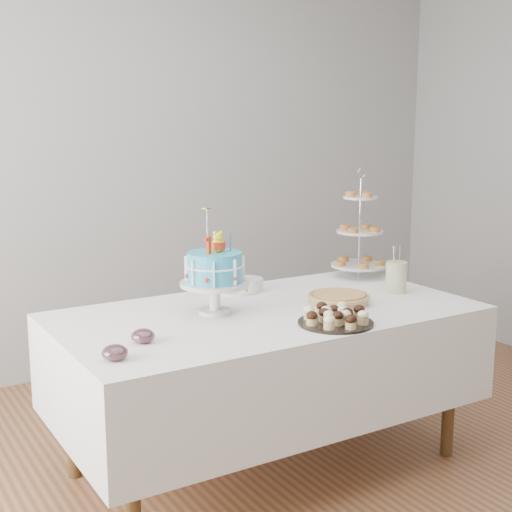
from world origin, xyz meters
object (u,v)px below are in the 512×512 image
table (267,357)px  tiered_stand (360,232)px  jam_bowl_b (143,336)px  utensil_pitcher (396,276)px  birthday_cake (215,285)px  jam_bowl_a (115,353)px  pie (339,298)px  pastry_plate (236,287)px  plate_stack (247,284)px  cupcake_tray (336,316)px

table → tiered_stand: size_ratio=3.19×
jam_bowl_b → utensil_pitcher: size_ratio=0.39×
birthday_cake → jam_bowl_a: size_ratio=4.93×
utensil_pitcher → pie: bearing=167.7°
table → pastry_plate: size_ratio=7.35×
birthday_cake → table: bearing=-33.7°
plate_stack → cupcake_tray: bearing=-88.7°
cupcake_tray → pie: (0.23, 0.27, -0.01)m
cupcake_tray → pie: cupcake_tray is taller
table → pastry_plate: pastry_plate is taller
pie → birthday_cake: bearing=165.8°
jam_bowl_a → utensil_pitcher: (1.58, 0.25, 0.06)m
plate_stack → jam_bowl_b: (-0.79, -0.53, -0.01)m
birthday_cake → plate_stack: (0.35, 0.30, -0.10)m
tiered_stand → pastry_plate: size_ratio=2.31×
table → birthday_cake: size_ratio=3.99×
table → pie: 0.45m
pie → tiered_stand: tiered_stand is taller
plate_stack → jam_bowl_a: (-0.96, -0.67, -0.00)m
table → plate_stack: size_ratio=11.71×
pastry_plate → pie: bearing=-58.2°
tiered_stand → jam_bowl_b: bearing=-161.8°
jam_bowl_a → pie: bearing=10.4°
cupcake_tray → tiered_stand: tiered_stand is taller
birthday_cake → utensil_pitcher: 0.98m
birthday_cake → utensil_pitcher: birthday_cake is taller
tiered_stand → jam_bowl_b: (-1.49, -0.49, -0.23)m
plate_stack → pastry_plate: size_ratio=0.63×
table → birthday_cake: (-0.23, 0.08, 0.36)m
pastry_plate → tiered_stand: bearing=-5.3°
birthday_cake → pastry_plate: bearing=32.4°
tiered_stand → plate_stack: tiered_stand is taller
plate_stack → utensil_pitcher: size_ratio=0.68×
jam_bowl_a → tiered_stand: bearing=20.7°
table → cupcake_tray: cupcake_tray is taller
pie → jam_bowl_b: size_ratio=3.18×
table → jam_bowl_b: (-0.67, -0.16, 0.25)m
cupcake_tray → utensil_pitcher: 0.68m
jam_bowl_b → utensil_pitcher: utensil_pitcher is taller
jam_bowl_b → utensil_pitcher: (1.42, 0.11, 0.06)m
tiered_stand → jam_bowl_a: size_ratio=6.18×
cupcake_tray → pastry_plate: (-0.07, 0.74, -0.02)m
pastry_plate → utensil_pitcher: utensil_pitcher is taller
tiered_stand → pastry_plate: tiered_stand is taller
table → plate_stack: (0.12, 0.38, 0.26)m
pie → plate_stack: (-0.24, 0.45, 0.00)m
table → jam_bowl_a: bearing=-160.7°
cupcake_tray → tiered_stand: size_ratio=0.54×
jam_bowl_a → pastry_plate: bearing=37.5°
pie → tiered_stand: size_ratio=0.50×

